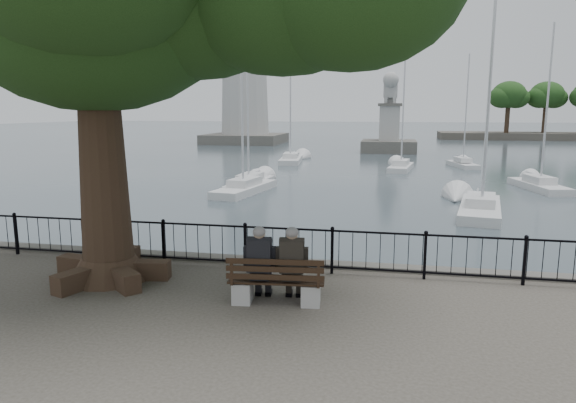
% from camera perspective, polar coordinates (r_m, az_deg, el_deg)
% --- Properties ---
extents(harbor, '(260.00, 260.00, 1.20)m').
position_cam_1_polar(harbor, '(12.40, 0.46, -9.20)').
color(harbor, '#4A4742').
rests_on(harbor, ground).
extents(railing, '(22.06, 0.06, 1.00)m').
position_cam_1_polar(railing, '(11.61, 0.00, -5.06)').
color(railing, black).
rests_on(railing, ground).
extents(bench, '(1.84, 0.72, 0.95)m').
position_cam_1_polar(bench, '(9.74, -1.32, -9.49)').
color(bench, '#9F9D98').
rests_on(bench, ground).
extents(person_left, '(0.46, 0.77, 1.50)m').
position_cam_1_polar(person_left, '(9.77, -3.06, -7.22)').
color(person_left, black).
rests_on(person_left, ground).
extents(person_right, '(0.46, 0.77, 1.50)m').
position_cam_1_polar(person_right, '(9.70, 0.51, -7.33)').
color(person_right, black).
rests_on(person_right, ground).
extents(lighthouse, '(10.48, 10.48, 31.93)m').
position_cam_1_polar(lighthouse, '(73.87, -4.89, 16.99)').
color(lighthouse, '#4A4742').
rests_on(lighthouse, ground).
extents(lion_monument, '(5.93, 5.93, 8.76)m').
position_cam_1_polar(lion_monument, '(58.48, 11.17, 7.55)').
color(lion_monument, '#4A4742').
rests_on(lion_monument, ground).
extents(sailboat_a, '(1.77, 5.62, 10.32)m').
position_cam_1_polar(sailboat_a, '(31.06, -4.23, 2.13)').
color(sailboat_a, silver).
rests_on(sailboat_a, ground).
extents(sailboat_b, '(2.47, 5.96, 11.40)m').
position_cam_1_polar(sailboat_b, '(29.05, -4.82, 1.61)').
color(sailboat_b, silver).
rests_on(sailboat_b, ground).
extents(sailboat_c, '(2.70, 6.22, 11.93)m').
position_cam_1_polar(sailboat_c, '(24.58, 20.58, -0.54)').
color(sailboat_c, silver).
rests_on(sailboat_c, ground).
extents(sailboat_d, '(2.50, 5.47, 9.58)m').
position_cam_1_polar(sailboat_d, '(33.56, 26.11, 1.70)').
color(sailboat_d, silver).
rests_on(sailboat_d, ground).
extents(sailboat_f, '(2.18, 5.42, 10.77)m').
position_cam_1_polar(sailboat_f, '(41.03, 12.44, 3.88)').
color(sailboat_f, silver).
rests_on(sailboat_f, ground).
extents(sailboat_g, '(2.26, 4.78, 9.16)m').
position_cam_1_polar(sailboat_g, '(44.69, 18.83, 4.04)').
color(sailboat_g, silver).
rests_on(sailboat_g, ground).
extents(sailboat_h, '(2.33, 6.27, 14.40)m').
position_cam_1_polar(sailboat_h, '(46.01, 0.34, 4.86)').
color(sailboat_h, silver).
rests_on(sailboat_h, ground).
extents(far_shore, '(30.00, 8.60, 9.18)m').
position_cam_1_polar(far_shore, '(91.00, 26.47, 8.68)').
color(far_shore, '#3F3931').
rests_on(far_shore, ground).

